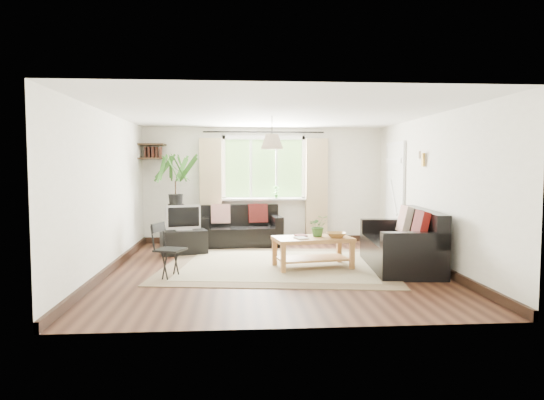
{
  "coord_description": "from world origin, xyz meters",
  "views": [
    {
      "loc": [
        -0.58,
        -7.39,
        1.6
      ],
      "look_at": [
        0.0,
        0.4,
        1.05
      ],
      "focal_mm": 32.0,
      "sensor_mm": 36.0,
      "label": 1
    }
  ],
  "objects": [
    {
      "name": "book_b",
      "position": [
        0.36,
        0.14,
        0.5
      ],
      "size": [
        0.21,
        0.26,
        0.02
      ],
      "primitive_type": "imported",
      "rotation": [
        0.0,
        0.0,
        0.18
      ],
      "color": "maroon",
      "rests_on": "coffee_table"
    },
    {
      "name": "folding_chair",
      "position": [
        -1.52,
        -0.47,
        0.39
      ],
      "size": [
        0.52,
        0.52,
        0.79
      ],
      "primitive_type": null,
      "rotation": [
        0.0,
        0.0,
        1.21
      ],
      "color": "black",
      "rests_on": "floor"
    },
    {
      "name": "tv",
      "position": [
        -1.53,
        1.44,
        0.67
      ],
      "size": [
        0.65,
        0.37,
        0.48
      ],
      "primitive_type": null,
      "rotation": [
        0.0,
        0.0,
        0.27
      ],
      "color": "#A5A5AA",
      "rests_on": "tv_stand"
    },
    {
      "name": "window",
      "position": [
        0.0,
        2.71,
        1.55
      ],
      "size": [
        2.5,
        0.16,
        2.16
      ],
      "primitive_type": null,
      "color": "white",
      "rests_on": "wall_back"
    },
    {
      "name": "rug",
      "position": [
        0.08,
        0.3,
        0.01
      ],
      "size": [
        3.93,
        3.5,
        0.02
      ],
      "primitive_type": "cube",
      "rotation": [
        0.0,
        0.0,
        -0.13
      ],
      "color": "beige",
      "rests_on": "floor"
    },
    {
      "name": "coffee_table",
      "position": [
        0.61,
        0.05,
        0.24
      ],
      "size": [
        1.28,
        0.83,
        0.49
      ],
      "primitive_type": null,
      "rotation": [
        0.0,
        0.0,
        0.16
      ],
      "color": "olive",
      "rests_on": "floor"
    },
    {
      "name": "sofa_right",
      "position": [
        1.97,
        -0.06,
        0.44
      ],
      "size": [
        1.94,
        1.09,
        0.88
      ],
      "primitive_type": null,
      "rotation": [
        0.0,
        0.0,
        -1.66
      ],
      "color": "black",
      "rests_on": "floor"
    },
    {
      "name": "floor",
      "position": [
        0.0,
        0.0,
        0.0
      ],
      "size": [
        5.5,
        5.5,
        0.0
      ],
      "primitive_type": "plane",
      "color": "black",
      "rests_on": "ground"
    },
    {
      "name": "wall_right",
      "position": [
        2.5,
        0.0,
        1.2
      ],
      "size": [
        0.02,
        5.5,
        2.4
      ],
      "primitive_type": "cube",
      "color": "silver",
      "rests_on": "floor"
    },
    {
      "name": "pendant_lamp",
      "position": [
        0.0,
        0.4,
        2.05
      ],
      "size": [
        0.36,
        0.36,
        0.54
      ],
      "primitive_type": null,
      "color": "beige",
      "rests_on": "ceiling"
    },
    {
      "name": "sill_plant",
      "position": [
        0.25,
        2.63,
        1.06
      ],
      "size": [
        0.14,
        0.1,
        0.27
      ],
      "primitive_type": "imported",
      "color": "#2D6023",
      "rests_on": "window"
    },
    {
      "name": "book_a",
      "position": [
        0.33,
        -0.1,
        0.5
      ],
      "size": [
        0.24,
        0.28,
        0.02
      ],
      "primitive_type": "imported",
      "rotation": [
        0.0,
        0.0,
        0.3
      ],
      "color": "silver",
      "rests_on": "coffee_table"
    },
    {
      "name": "ceiling",
      "position": [
        0.0,
        0.0,
        2.4
      ],
      "size": [
        5.5,
        5.5,
        0.0
      ],
      "primitive_type": "plane",
      "rotation": [
        3.14,
        0.0,
        0.0
      ],
      "color": "white",
      "rests_on": "floor"
    },
    {
      "name": "palm_stand",
      "position": [
        -1.77,
        2.22,
        0.92
      ],
      "size": [
        0.84,
        0.84,
        1.85
      ],
      "primitive_type": null,
      "rotation": [
        0.0,
        0.0,
        0.18
      ],
      "color": "black",
      "rests_on": "floor"
    },
    {
      "name": "wall_left",
      "position": [
        -2.5,
        0.0,
        1.2
      ],
      "size": [
        0.02,
        5.5,
        2.4
      ],
      "primitive_type": "cube",
      "color": "silver",
      "rests_on": "floor"
    },
    {
      "name": "table_plant",
      "position": [
        0.71,
        0.12,
        0.66
      ],
      "size": [
        0.32,
        0.28,
        0.34
      ],
      "primitive_type": "imported",
      "rotation": [
        0.0,
        0.0,
        0.07
      ],
      "color": "#305C25",
      "rests_on": "coffee_table"
    },
    {
      "name": "wall_back",
      "position": [
        0.0,
        2.75,
        1.2
      ],
      "size": [
        5.0,
        0.02,
        2.4
      ],
      "primitive_type": "cube",
      "color": "silver",
      "rests_on": "floor"
    },
    {
      "name": "door",
      "position": [
        2.47,
        1.7,
        1.0
      ],
      "size": [
        0.06,
        0.96,
        2.06
      ],
      "primitive_type": "cube",
      "color": "silver",
      "rests_on": "wall_right"
    },
    {
      "name": "wall_sconce",
      "position": [
        2.43,
        0.3,
        1.74
      ],
      "size": [
        0.12,
        0.12,
        0.28
      ],
      "primitive_type": null,
      "color": "beige",
      "rests_on": "wall_right"
    },
    {
      "name": "wall_front",
      "position": [
        0.0,
        -2.75,
        1.2
      ],
      "size": [
        5.0,
        0.02,
        2.4
      ],
      "primitive_type": "cube",
      "color": "silver",
      "rests_on": "floor"
    },
    {
      "name": "tv_stand",
      "position": [
        -1.53,
        1.44,
        0.22
      ],
      "size": [
        0.9,
        0.66,
        0.44
      ],
      "primitive_type": "cube",
      "rotation": [
        0.0,
        0.0,
        0.27
      ],
      "color": "black",
      "rests_on": "floor"
    },
    {
      "name": "corner_shelf",
      "position": [
        -2.25,
        2.5,
        1.89
      ],
      "size": [
        0.5,
        0.5,
        0.34
      ],
      "primitive_type": null,
      "color": "black",
      "rests_on": "wall_back"
    },
    {
      "name": "sofa_back",
      "position": [
        -0.5,
        2.28,
        0.38
      ],
      "size": [
        1.7,
        0.96,
        0.77
      ],
      "primitive_type": null,
      "rotation": [
        0.0,
        0.0,
        0.09
      ],
      "color": "black",
      "rests_on": "floor"
    },
    {
      "name": "bowl",
      "position": [
        0.97,
        -0.0,
        0.53
      ],
      "size": [
        0.34,
        0.34,
        0.08
      ],
      "primitive_type": "imported",
      "rotation": [
        0.0,
        0.0,
        -0.08
      ],
      "color": "olive",
      "rests_on": "coffee_table"
    }
  ]
}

